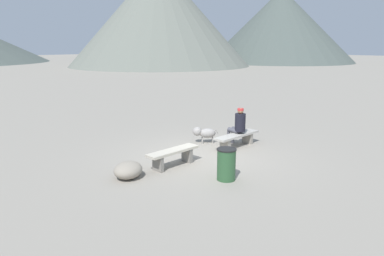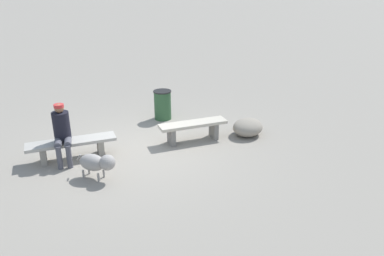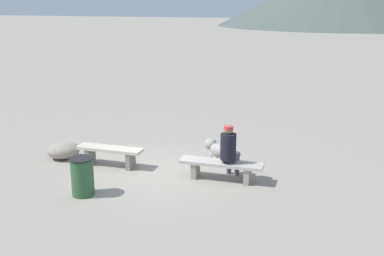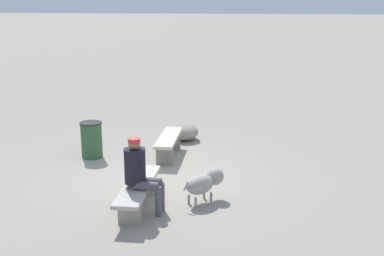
{
  "view_description": "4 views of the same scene",
  "coord_description": "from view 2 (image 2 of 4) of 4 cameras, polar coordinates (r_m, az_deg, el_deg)",
  "views": [
    {
      "loc": [
        -7.52,
        -7.2,
        3.33
      ],
      "look_at": [
        0.34,
        0.91,
        0.68
      ],
      "focal_mm": 33.64,
      "sensor_mm": 36.0,
      "label": 1
    },
    {
      "loc": [
        1.54,
        7.89,
        3.8
      ],
      "look_at": [
        -1.0,
        0.7,
        0.65
      ],
      "focal_mm": 35.49,
      "sensor_mm": 36.0,
      "label": 2
    },
    {
      "loc": [
        3.86,
        -9.11,
        3.87
      ],
      "look_at": [
        0.42,
        1.22,
        0.79
      ],
      "focal_mm": 41.76,
      "sensor_mm": 36.0,
      "label": 3
    },
    {
      "loc": [
        8.98,
        1.98,
        3.45
      ],
      "look_at": [
        -1.18,
        0.54,
        0.71
      ],
      "focal_mm": 45.62,
      "sensor_mm": 36.0,
      "label": 4
    }
  ],
  "objects": [
    {
      "name": "trash_bin",
      "position": [
        10.48,
        -4.43,
        3.49
      ],
      "size": [
        0.49,
        0.49,
        0.81
      ],
      "color": "#2D5633",
      "rests_on": "ground"
    },
    {
      "name": "ground",
      "position": [
        8.91,
        -7.64,
        -3.22
      ],
      "size": [
        210.0,
        210.0,
        0.06
      ],
      "primitive_type": "cube",
      "color": "gray"
    },
    {
      "name": "bench_right",
      "position": [
        8.63,
        -17.61,
        -2.47
      ],
      "size": [
        1.89,
        0.47,
        0.43
      ],
      "rotation": [
        0.0,
        0.0,
        0.02
      ],
      "color": "gray",
      "rests_on": "ground"
    },
    {
      "name": "seated_person",
      "position": [
        8.4,
        -18.98,
        -0.28
      ],
      "size": [
        0.37,
        0.65,
        1.28
      ],
      "rotation": [
        0.0,
        0.0,
        -0.06
      ],
      "color": "black",
      "rests_on": "ground"
    },
    {
      "name": "dog",
      "position": [
        7.64,
        -14.08,
        -5.06
      ],
      "size": [
        0.74,
        0.7,
        0.56
      ],
      "rotation": [
        0.0,
        0.0,
        2.41
      ],
      "color": "gray",
      "rests_on": "ground"
    },
    {
      "name": "bench_left",
      "position": [
        9.07,
        0.15,
        0.06
      ],
      "size": [
        1.65,
        0.44,
        0.48
      ],
      "rotation": [
        0.0,
        0.0,
        0.02
      ],
      "color": "gray",
      "rests_on": "ground"
    },
    {
      "name": "boulder",
      "position": [
        9.55,
        8.38,
        0.12
      ],
      "size": [
        1.06,
        1.02,
        0.42
      ],
      "primitive_type": "ellipsoid",
      "rotation": [
        0.0,
        0.0,
        5.25
      ],
      "color": "gray",
      "rests_on": "ground"
    }
  ]
}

